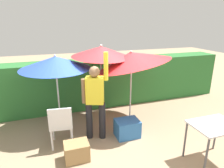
# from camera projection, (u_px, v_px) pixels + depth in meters

# --- Properties ---
(ground_plane) EXTENTS (24.00, 24.00, 0.00)m
(ground_plane) POSITION_uv_depth(u_px,v_px,m) (116.00, 134.00, 4.48)
(ground_plane) COLOR #9E8466
(hedge_row) EXTENTS (8.00, 0.70, 1.38)m
(hedge_row) POSITION_uv_depth(u_px,v_px,m) (97.00, 83.00, 5.85)
(hedge_row) COLOR #2D7033
(hedge_row) RESTS_ON ground_plane
(umbrella_rainbow) EXTENTS (1.59, 1.59, 1.74)m
(umbrella_rainbow) POSITION_uv_depth(u_px,v_px,m) (55.00, 63.00, 4.41)
(umbrella_rainbow) COLOR silver
(umbrella_rainbow) RESTS_ON ground_plane
(umbrella_orange) EXTENTS (1.88, 1.83, 2.06)m
(umbrella_orange) POSITION_uv_depth(u_px,v_px,m) (131.00, 59.00, 4.62)
(umbrella_orange) COLOR silver
(umbrella_orange) RESTS_ON ground_plane
(umbrella_yellow) EXTENTS (1.41, 1.41, 1.93)m
(umbrella_yellow) POSITION_uv_depth(u_px,v_px,m) (101.00, 52.00, 4.64)
(umbrella_yellow) COLOR silver
(umbrella_yellow) RESTS_ON ground_plane
(person_vendor) EXTENTS (0.55, 0.33, 1.88)m
(person_vendor) POSITION_uv_depth(u_px,v_px,m) (95.00, 98.00, 4.07)
(person_vendor) COLOR black
(person_vendor) RESTS_ON ground_plane
(chair_plastic) EXTENTS (0.49, 0.49, 0.89)m
(chair_plastic) POSITION_uv_depth(u_px,v_px,m) (61.00, 123.00, 3.91)
(chair_plastic) COLOR silver
(chair_plastic) RESTS_ON ground_plane
(cooler_box) EXTENTS (0.51, 0.39, 0.39)m
(cooler_box) POSITION_uv_depth(u_px,v_px,m) (127.00, 128.00, 4.34)
(cooler_box) COLOR #2D6BB7
(cooler_box) RESTS_ON ground_plane
(crate_cardboard) EXTENTS (0.44, 0.34, 0.34)m
(crate_cardboard) POSITION_uv_depth(u_px,v_px,m) (77.00, 151.00, 3.61)
(crate_cardboard) COLOR #9E7A4C
(crate_cardboard) RESTS_ON ground_plane
(folding_table) EXTENTS (0.80, 0.60, 0.75)m
(folding_table) POSITION_uv_depth(u_px,v_px,m) (214.00, 129.00, 3.42)
(folding_table) COLOR #4C4C51
(folding_table) RESTS_ON ground_plane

